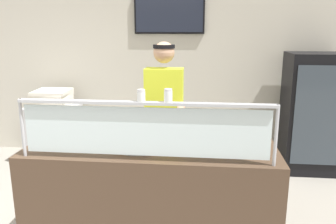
{
  "coord_description": "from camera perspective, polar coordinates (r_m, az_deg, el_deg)",
  "views": [
    {
      "loc": [
        1.43,
        -2.25,
        1.89
      ],
      "look_at": [
        1.14,
        0.44,
        1.23
      ],
      "focal_mm": 36.77,
      "sensor_mm": 36.0,
      "label": 1
    }
  ],
  "objects": [
    {
      "name": "prep_shelf",
      "position": [
        5.24,
        -18.33,
        -3.37
      ],
      "size": [
        0.7,
        0.55,
        0.81
      ],
      "primitive_type": "cube",
      "color": "#B7BABF",
      "rests_on": "ground"
    },
    {
      "name": "pepper_flake_shaker",
      "position": [
        2.37,
        0.04,
        2.6
      ],
      "size": [
        0.06,
        0.06,
        0.09
      ],
      "color": "white",
      "rests_on": "sneeze_guard"
    },
    {
      "name": "drink_fridge",
      "position": [
        4.94,
        22.7,
        -0.16
      ],
      "size": [
        0.71,
        0.62,
        1.58
      ],
      "color": "black",
      "rests_on": "ground"
    },
    {
      "name": "ground_plane",
      "position": [
        3.78,
        -1.09,
        -16.18
      ],
      "size": [
        12.0,
        12.0,
        0.0
      ],
      "primitive_type": "plane",
      "color": "gray",
      "rests_on": "ground"
    },
    {
      "name": "sneeze_guard",
      "position": [
        2.44,
        -3.95,
        -1.96
      ],
      "size": [
        1.85,
        0.06,
        0.44
      ],
      "color": "#B2B5BC",
      "rests_on": "serving_counter"
    },
    {
      "name": "serving_counter",
      "position": [
        3.03,
        -2.59,
        -14.05
      ],
      "size": [
        2.03,
        0.79,
        0.95
      ],
      "primitive_type": "cube",
      "color": "#4C3828",
      "rests_on": "ground"
    },
    {
      "name": "pizza_server",
      "position": [
        2.82,
        -4.25,
        -4.87
      ],
      "size": [
        0.14,
        0.29,
        0.01
      ],
      "primitive_type": "cube",
      "rotation": [
        0.0,
        0.0,
        0.25
      ],
      "color": "#ADAFB7",
      "rests_on": "pizza_tray"
    },
    {
      "name": "parmesan_shaker",
      "position": [
        2.4,
        -4.45,
        2.6
      ],
      "size": [
        0.06,
        0.06,
        0.09
      ],
      "color": "white",
      "rests_on": "sneeze_guard"
    },
    {
      "name": "shop_rear_unit",
      "position": [
        5.09,
        1.33,
        7.83
      ],
      "size": [
        6.43,
        0.13,
        2.7
      ],
      "color": "beige",
      "rests_on": "ground"
    },
    {
      "name": "worker_figure",
      "position": [
        3.51,
        -0.58,
        -0.79
      ],
      "size": [
        0.41,
        0.5,
        1.76
      ],
      "color": "#23232D",
      "rests_on": "ground"
    },
    {
      "name": "pizza_tray",
      "position": [
        2.85,
        -4.61,
        -5.15
      ],
      "size": [
        0.51,
        0.51,
        0.04
      ],
      "color": "#9EA0A8",
      "rests_on": "serving_counter"
    },
    {
      "name": "pizza_box_stack",
      "position": [
        5.12,
        -18.71,
        2.2
      ],
      "size": [
        0.51,
        0.5,
        0.22
      ],
      "color": "silver",
      "rests_on": "prep_shelf"
    }
  ]
}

